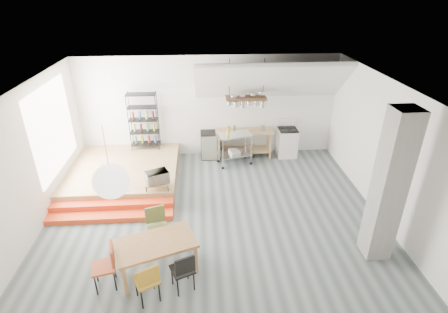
{
  "coord_description": "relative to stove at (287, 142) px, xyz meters",
  "views": [
    {
      "loc": [
        -0.25,
        -6.96,
        5.14
      ],
      "look_at": [
        0.3,
        0.8,
        1.21
      ],
      "focal_mm": 28.0,
      "sensor_mm": 36.0,
      "label": 1
    }
  ],
  "objects": [
    {
      "name": "step_lower",
      "position": [
        -5.0,
        -3.11,
        -0.41
      ],
      "size": [
        3.0,
        0.35,
        0.13
      ],
      "primitive_type": "cube",
      "color": "#E4421A",
      "rests_on": "ground"
    },
    {
      "name": "mini_fridge",
      "position": [
        -2.52,
        0.04,
        -0.05
      ],
      "size": [
        0.51,
        0.51,
        0.87
      ],
      "primitive_type": "cube",
      "color": "black",
      "rests_on": "ground"
    },
    {
      "name": "microwave",
      "position": [
        -3.9,
        -2.41,
        0.24
      ],
      "size": [
        0.66,
        0.57,
        0.3
      ],
      "primitive_type": "imported",
      "rotation": [
        0.0,
        0.0,
        0.43
      ],
      "color": "beige",
      "rests_on": "microwave_shelf"
    },
    {
      "name": "chair_olive",
      "position": [
        -3.74,
        -4.16,
        0.09
      ],
      "size": [
        0.54,
        0.54,
        0.95
      ],
      "rotation": [
        0.0,
        0.0,
        0.3
      ],
      "color": "#626931",
      "rests_on": "ground"
    },
    {
      "name": "step_upper",
      "position": [
        -5.0,
        -2.76,
        -0.35
      ],
      "size": [
        3.0,
        0.35,
        0.27
      ],
      "primitive_type": "cube",
      "color": "#E4421A",
      "rests_on": "ground"
    },
    {
      "name": "wall_left",
      "position": [
        -6.5,
        -3.16,
        1.12
      ],
      "size": [
        0.04,
        7.0,
        3.2
      ],
      "primitive_type": "cube",
      "color": "silver",
      "rests_on": "ground"
    },
    {
      "name": "slope_ceiling",
      "position": [
        -0.7,
        -0.26,
        2.07
      ],
      "size": [
        4.4,
        1.44,
        1.32
      ],
      "primitive_type": "cube",
      "rotation": [
        -0.73,
        0.0,
        0.0
      ],
      "color": "white",
      "rests_on": "wall_back"
    },
    {
      "name": "wall_right",
      "position": [
        1.5,
        -3.16,
        1.12
      ],
      "size": [
        0.04,
        7.0,
        3.2
      ],
      "primitive_type": "cube",
      "color": "silver",
      "rests_on": "ground"
    },
    {
      "name": "wire_shelving",
      "position": [
        -4.5,
        0.04,
        0.85
      ],
      "size": [
        0.88,
        0.38,
        1.8
      ],
      "color": "black",
      "rests_on": "platform"
    },
    {
      "name": "kitchen_counter",
      "position": [
        -1.4,
        -0.01,
        0.15
      ],
      "size": [
        1.8,
        0.6,
        0.91
      ],
      "color": "#99774C",
      "rests_on": "ground"
    },
    {
      "name": "dining_table",
      "position": [
        -3.69,
        -4.87,
        0.15
      ],
      "size": [
        1.69,
        1.29,
        0.71
      ],
      "rotation": [
        0.0,
        0.0,
        0.34
      ],
      "color": "#8F5C34",
      "rests_on": "ground"
    },
    {
      "name": "chair_black",
      "position": [
        -3.15,
        -5.39,
        0.03
      ],
      "size": [
        0.51,
        0.51,
        0.85
      ],
      "rotation": [
        0.0,
        0.0,
        3.54
      ],
      "color": "black",
      "rests_on": "ground"
    },
    {
      "name": "concrete_column",
      "position": [
        0.8,
        -4.66,
        1.12
      ],
      "size": [
        0.5,
        0.5,
        3.2
      ],
      "primitive_type": "cube",
      "color": "gray",
      "rests_on": "ground"
    },
    {
      "name": "microwave_shelf",
      "position": [
        -3.9,
        -2.41,
        0.07
      ],
      "size": [
        0.6,
        0.4,
        0.16
      ],
      "color": "#99774C",
      "rests_on": "platform"
    },
    {
      "name": "ceiling",
      "position": [
        -2.5,
        -3.16,
        2.72
      ],
      "size": [
        8.0,
        7.0,
        0.02
      ],
      "primitive_type": "cube",
      "color": "white",
      "rests_on": "wall_back"
    },
    {
      "name": "wall_back",
      "position": [
        -2.5,
        0.34,
        1.12
      ],
      "size": [
        8.0,
        0.04,
        3.2
      ],
      "primitive_type": "cube",
      "color": "silver",
      "rests_on": "ground"
    },
    {
      "name": "chair_red",
      "position": [
        -4.54,
        -5.18,
        0.06
      ],
      "size": [
        0.5,
        0.5,
        0.91
      ],
      "rotation": [
        0.0,
        0.0,
        -1.34
      ],
      "color": "#A03B16",
      "rests_on": "ground"
    },
    {
      "name": "platform",
      "position": [
        -5.0,
        -1.16,
        -0.28
      ],
      "size": [
        3.0,
        3.0,
        0.4
      ],
      "primitive_type": "cube",
      "color": "#99774C",
      "rests_on": "ground"
    },
    {
      "name": "floor",
      "position": [
        -2.5,
        -3.16,
        -0.48
      ],
      "size": [
        8.0,
        8.0,
        0.0
      ],
      "primitive_type": "plane",
      "color": "#4C5658",
      "rests_on": "ground"
    },
    {
      "name": "bowl",
      "position": [
        -1.4,
        -0.06,
        0.45
      ],
      "size": [
        0.24,
        0.24,
        0.05
      ],
      "primitive_type": "imported",
      "rotation": [
        0.0,
        0.0,
        -0.15
      ],
      "color": "silver",
      "rests_on": "kitchen_counter"
    },
    {
      "name": "pot_rack",
      "position": [
        -1.37,
        -0.23,
        1.5
      ],
      "size": [
        1.2,
        0.5,
        1.43
      ],
      "color": "#432E1B",
      "rests_on": "ceiling"
    },
    {
      "name": "paper_lantern",
      "position": [
        -4.25,
        -5.07,
        1.72
      ],
      "size": [
        0.6,
        0.6,
        0.6
      ],
      "primitive_type": "sphere",
      "color": "white",
      "rests_on": "ceiling"
    },
    {
      "name": "chair_mustard",
      "position": [
        -3.76,
        -5.61,
        0.04
      ],
      "size": [
        0.53,
        0.53,
        0.87
      ],
      "rotation": [
        0.0,
        0.0,
        3.59
      ],
      "color": "#A0741B",
      "rests_on": "ground"
    },
    {
      "name": "window_pane",
      "position": [
        -6.48,
        -1.66,
        1.32
      ],
      "size": [
        0.02,
        2.5,
        2.2
      ],
      "primitive_type": "cube",
      "color": "white",
      "rests_on": "wall_left"
    },
    {
      "name": "rolling_cart",
      "position": [
        -1.74,
        -0.46,
        0.16
      ],
      "size": [
        1.1,
        0.78,
        0.99
      ],
      "rotation": [
        0.0,
        0.0,
        0.25
      ],
      "color": "silver",
      "rests_on": "ground"
    },
    {
      "name": "stove",
      "position": [
        0.0,
        0.0,
        0.0
      ],
      "size": [
        0.6,
        0.6,
        1.18
      ],
      "color": "white",
      "rests_on": "ground"
    }
  ]
}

